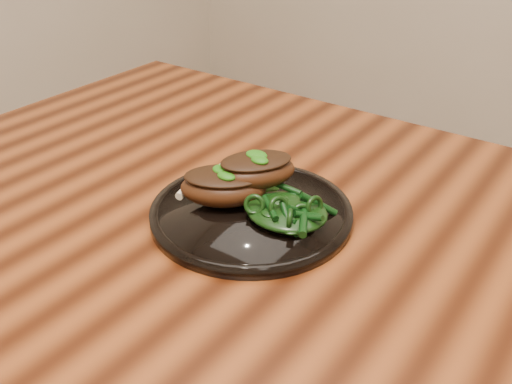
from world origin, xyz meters
The scene contains 6 objects.
desk centered at (0.00, 0.00, 0.67)m, with size 1.60×0.80×0.75m.
plate centered at (-0.22, -0.02, 0.76)m, with size 0.26×0.26×0.02m.
lamb_chop_front centered at (-0.26, -0.03, 0.79)m, with size 0.13×0.12×0.05m.
lamb_chop_back centered at (-0.23, 0.01, 0.81)m, with size 0.12×0.12×0.05m.
herb_smear centered at (-0.25, 0.04, 0.77)m, with size 0.07×0.05×0.00m, color #114D08.
greens_heap centered at (-0.17, -0.01, 0.78)m, with size 0.11×0.10×0.04m.
Camera 1 is at (0.15, -0.52, 1.15)m, focal length 40.00 mm.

